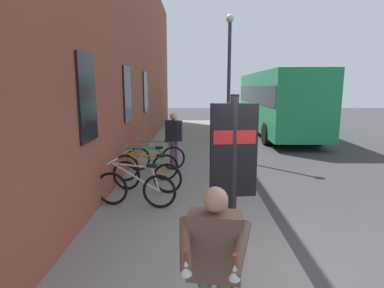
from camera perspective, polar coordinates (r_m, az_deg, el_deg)
name	(u,v)px	position (r m, az deg, el deg)	size (l,w,h in m)	color
ground	(272,169)	(10.47, 14.32, -4.46)	(60.00, 60.00, 0.00)	#38383A
sidewalk_pavement	(188,154)	(12.09, -0.73, -1.88)	(24.00, 3.50, 0.12)	gray
station_facade	(136,54)	(13.07, -10.05, 15.65)	(22.00, 0.65, 7.74)	brown
bicycle_leaning_wall	(136,189)	(6.76, -10.16, -7.93)	(0.51, 1.75, 0.97)	black
bicycle_under_window	(147,176)	(7.67, -8.15, -5.67)	(0.58, 1.74, 0.97)	black
bicycle_end_of_row	(146,166)	(8.54, -8.34, -4.03)	(0.48, 1.77, 0.97)	black
bicycle_mid_rack	(156,158)	(9.57, -6.52, -2.44)	(0.48, 1.77, 0.97)	black
transit_info_sign	(233,163)	(3.75, 7.46, -3.47)	(0.14, 0.56, 2.40)	black
city_bus	(276,100)	(18.13, 14.94, 7.76)	(10.53, 2.74, 3.35)	#1E8C4C
pedestrian_crossing_street	(174,134)	(9.87, -3.34, 1.82)	(0.46, 0.56, 1.70)	#723F72
tourist_with_hotdogs	(214,257)	(2.94, 4.04, -19.67)	(0.62, 0.63, 1.65)	#4C724C
street_lamp	(229,74)	(11.34, 6.69, 12.44)	(0.28, 0.28, 4.91)	#333338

